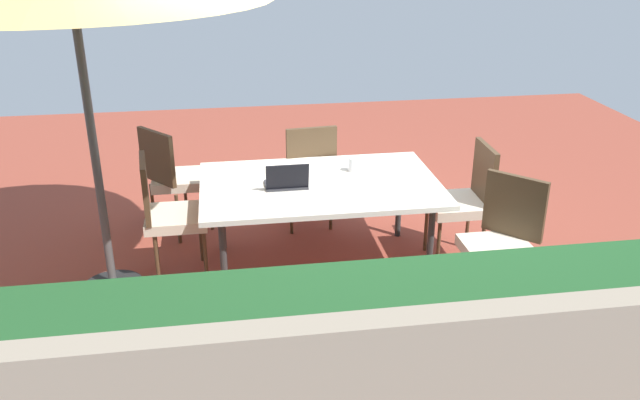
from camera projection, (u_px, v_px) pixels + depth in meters
name	position (u px, v px, depth m)	size (l,w,h in m)	color
ground_plane	(320.00, 267.00, 5.36)	(10.00, 10.00, 0.02)	brown
dining_table	(320.00, 188.00, 5.09)	(1.83, 1.19, 0.73)	silver
chair_south	(308.00, 169.00, 5.83)	(0.47, 0.48, 0.98)	beige
chair_east	(168.00, 211.00, 5.00)	(0.48, 0.47, 0.98)	beige
chair_southeast	(173.00, 175.00, 5.71)	(0.59, 0.58, 0.98)	beige
chair_west	(464.00, 197.00, 5.25)	(0.47, 0.46, 0.98)	beige
chair_northwest	(503.00, 240.00, 4.56)	(0.59, 0.59, 0.98)	beige
laptop	(287.00, 182.00, 4.95)	(0.32, 0.25, 0.21)	#2D2D33
cup	(354.00, 165.00, 5.27)	(0.08, 0.08, 0.11)	white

